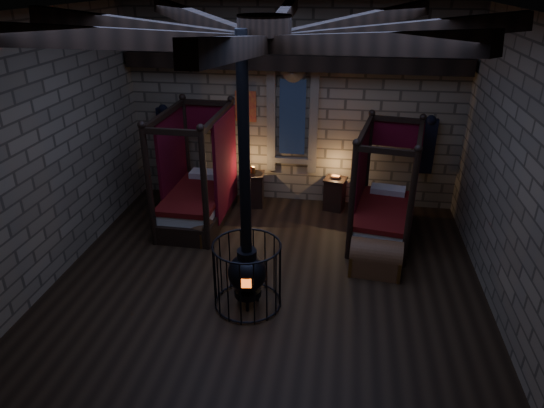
# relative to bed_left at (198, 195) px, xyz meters

# --- Properties ---
(room) EXTENTS (7.02, 7.02, 4.29)m
(room) POSITION_rel_bed_left_xyz_m (1.77, -2.10, 3.18)
(room) COLOR black
(room) RESTS_ON ground
(bed_left) EXTENTS (1.19, 2.20, 2.28)m
(bed_left) POSITION_rel_bed_left_xyz_m (0.00, 0.00, 0.00)
(bed_left) COLOR black
(bed_left) RESTS_ON ground
(bed_right) EXTENTS (1.38, 2.18, 2.13)m
(bed_right) POSITION_rel_bed_left_xyz_m (3.72, -0.10, -0.04)
(bed_right) COLOR black
(bed_right) RESTS_ON ground
(trunk_left) EXTENTS (0.80, 0.64, 0.51)m
(trunk_left) POSITION_rel_bed_left_xyz_m (0.13, -0.86, -0.34)
(trunk_left) COLOR brown
(trunk_left) RESTS_ON ground
(trunk_right) EXTENTS (0.90, 0.61, 0.63)m
(trunk_right) POSITION_rel_bed_left_xyz_m (3.54, -1.47, -0.28)
(trunk_right) COLOR brown
(trunk_right) RESTS_ON ground
(nightstand_left) EXTENTS (0.51, 0.49, 0.92)m
(nightstand_left) POSITION_rel_bed_left_xyz_m (0.99, 0.84, -0.18)
(nightstand_left) COLOR black
(nightstand_left) RESTS_ON ground
(nightstand_right) EXTENTS (0.52, 0.51, 0.77)m
(nightstand_right) POSITION_rel_bed_left_xyz_m (2.75, 0.93, -0.20)
(nightstand_right) COLOR black
(nightstand_right) RESTS_ON ground
(stove) EXTENTS (1.04, 1.04, 4.05)m
(stove) POSITION_rel_bed_left_xyz_m (1.57, -2.66, 0.07)
(stove) COLOR black
(stove) RESTS_ON ground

